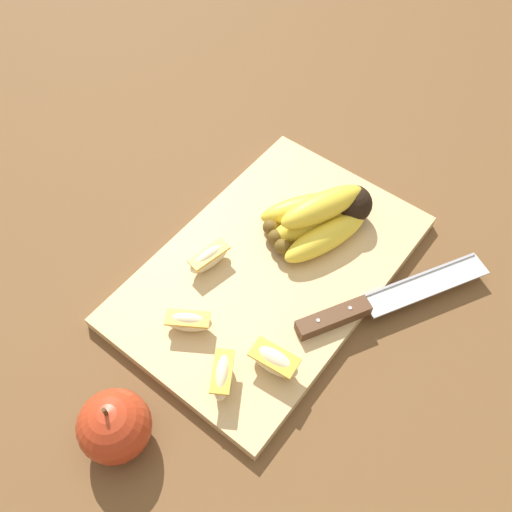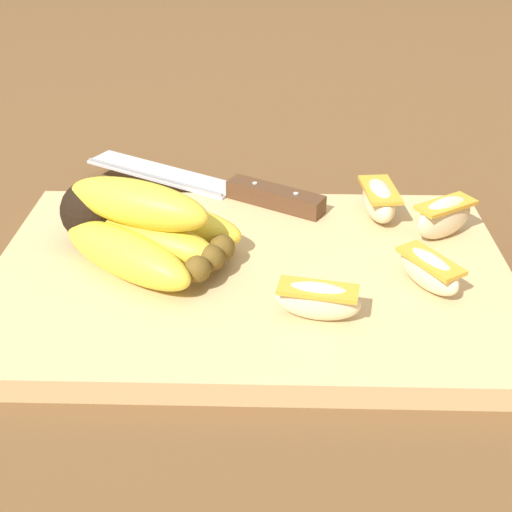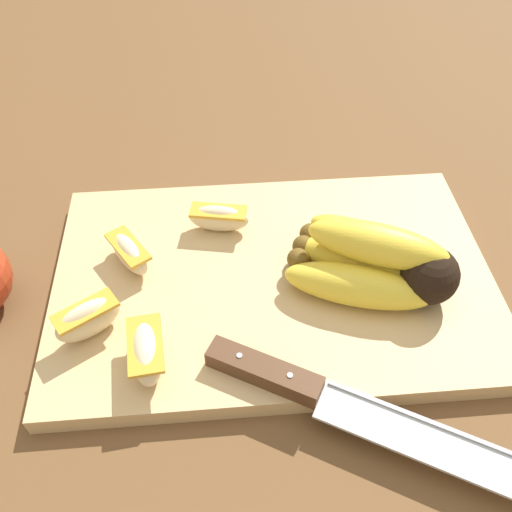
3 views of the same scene
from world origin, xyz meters
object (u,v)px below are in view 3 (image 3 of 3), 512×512
object	(u,v)px
apple_wedge_middle	(219,218)
apple_wedge_far	(88,319)
apple_wedge_near	(129,253)
banana_bunch	(376,262)
apple_wedge_extra	(147,351)
chefs_knife	(319,394)

from	to	relation	value
apple_wedge_middle	apple_wedge_far	xyz separation A→B (m)	(-0.12, -0.12, 0.00)
apple_wedge_near	apple_wedge_middle	world-z (taller)	same
banana_bunch	apple_wedge_middle	world-z (taller)	banana_bunch
apple_wedge_near	apple_wedge_extra	size ratio (longest dim) A/B	0.94
apple_wedge_middle	apple_wedge_far	size ratio (longest dim) A/B	1.05
chefs_knife	apple_wedge_far	distance (m)	0.21
apple_wedge_middle	apple_wedge_near	bearing A→B (deg)	-154.69
chefs_knife	apple_wedge_near	world-z (taller)	apple_wedge_near
apple_wedge_near	apple_wedge_far	xyz separation A→B (m)	(-0.03, -0.08, 0.00)
banana_bunch	apple_wedge_near	distance (m)	0.24
apple_wedge_near	apple_wedge_middle	distance (m)	0.10
chefs_knife	apple_wedge_near	xyz separation A→B (m)	(-0.16, 0.16, 0.01)
apple_wedge_near	apple_wedge_far	distance (m)	0.09
banana_bunch	apple_wedge_middle	xyz separation A→B (m)	(-0.15, 0.08, -0.01)
banana_bunch	apple_wedge_middle	distance (m)	0.17
apple_wedge_far	banana_bunch	bearing A→B (deg)	8.48
apple_wedge_middle	apple_wedge_extra	bearing A→B (deg)	-112.53
apple_wedge_near	apple_wedge_extra	xyz separation A→B (m)	(0.02, -0.12, 0.00)
apple_wedge_far	chefs_knife	bearing A→B (deg)	-22.89
banana_bunch	apple_wedge_extra	world-z (taller)	banana_bunch
apple_wedge_middle	apple_wedge_far	bearing A→B (deg)	-133.87
apple_wedge_near	apple_wedge_far	size ratio (longest dim) A/B	0.99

